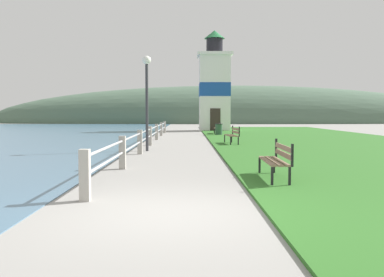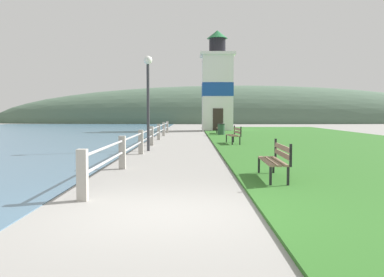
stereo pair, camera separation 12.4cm
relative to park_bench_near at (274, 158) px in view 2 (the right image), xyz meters
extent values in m
plane|color=gray|center=(-2.46, -3.26, -0.54)|extent=(160.00, 160.00, 0.00)
cube|color=#2D6623|center=(5.12, 12.93, -0.51)|extent=(12.00, 48.56, 0.06)
cube|color=#A8A399|center=(-3.95, -2.26, -0.07)|extent=(0.18, 0.18, 0.94)
cube|color=#A8A399|center=(-3.95, 2.16, -0.07)|extent=(0.18, 0.18, 0.94)
cube|color=#A8A399|center=(-3.95, 6.58, -0.07)|extent=(0.18, 0.18, 0.94)
cube|color=#A8A399|center=(-3.95, 11.00, -0.07)|extent=(0.18, 0.18, 0.94)
cube|color=#A8A399|center=(-3.95, 15.42, -0.07)|extent=(0.18, 0.18, 0.94)
cube|color=#A8A399|center=(-3.95, 19.84, -0.07)|extent=(0.18, 0.18, 0.94)
cube|color=#A8A399|center=(-3.95, 24.26, -0.07)|extent=(0.18, 0.18, 0.94)
cylinder|color=#B2B2B7|center=(-3.95, 11.00, 0.26)|extent=(0.06, 26.52, 0.06)
cylinder|color=#B2B2B7|center=(-3.95, 11.00, -0.07)|extent=(0.06, 26.52, 0.06)
cube|color=#846B51|center=(-0.24, 0.01, -0.07)|extent=(0.16, 1.93, 0.04)
cube|color=#846B51|center=(-0.09, 0.00, -0.07)|extent=(0.16, 1.93, 0.04)
cube|color=#846B51|center=(0.06, 0.00, -0.07)|extent=(0.16, 1.93, 0.04)
cube|color=#846B51|center=(0.14, 0.00, 0.25)|extent=(0.10, 1.93, 0.11)
cube|color=#846B51|center=(0.14, 0.00, 0.09)|extent=(0.10, 1.93, 0.11)
cube|color=black|center=(-0.30, -0.93, -0.31)|extent=(0.05, 0.05, 0.45)
cube|color=black|center=(-0.25, 0.94, -0.31)|extent=(0.05, 0.05, 0.45)
cube|color=black|center=(0.07, -0.94, -0.31)|extent=(0.05, 0.05, 0.45)
cube|color=black|center=(0.12, 0.94, -0.31)|extent=(0.05, 0.05, 0.45)
cube|color=black|center=(0.12, -0.94, 0.16)|extent=(0.05, 0.05, 0.49)
cube|color=black|center=(0.17, 0.93, 0.16)|extent=(0.05, 0.05, 0.49)
cube|color=#846B51|center=(-0.06, 11.44, -0.07)|extent=(0.27, 1.75, 0.04)
cube|color=#846B51|center=(0.09, 11.45, -0.07)|extent=(0.27, 1.75, 0.04)
cube|color=#846B51|center=(0.23, 11.46, -0.07)|extent=(0.27, 1.75, 0.04)
cube|color=#846B51|center=(0.32, 11.47, 0.25)|extent=(0.21, 1.74, 0.11)
cube|color=#846B51|center=(0.32, 11.47, 0.09)|extent=(0.21, 1.74, 0.11)
cube|color=black|center=(-0.03, 10.59, -0.31)|extent=(0.05, 0.05, 0.45)
cube|color=black|center=(-0.17, 12.28, -0.31)|extent=(0.05, 0.05, 0.45)
cube|color=black|center=(0.34, 10.62, -0.31)|extent=(0.05, 0.05, 0.45)
cube|color=black|center=(0.20, 12.31, -0.31)|extent=(0.05, 0.05, 0.45)
cube|color=black|center=(0.39, 10.63, 0.16)|extent=(0.05, 0.05, 0.49)
cube|color=black|center=(0.24, 12.31, 0.16)|extent=(0.05, 0.05, 0.49)
cube|color=#846B51|center=(-0.07, 22.01, -0.07)|extent=(0.19, 1.67, 0.04)
cube|color=#846B51|center=(0.08, 22.00, -0.07)|extent=(0.19, 1.67, 0.04)
cube|color=#846B51|center=(0.22, 21.99, -0.07)|extent=(0.19, 1.67, 0.04)
cube|color=#846B51|center=(0.31, 21.99, 0.25)|extent=(0.13, 1.67, 0.11)
cube|color=#846B51|center=(0.31, 21.99, 0.09)|extent=(0.13, 1.67, 0.11)
cube|color=black|center=(-0.14, 21.20, -0.31)|extent=(0.05, 0.05, 0.45)
cube|color=black|center=(-0.07, 22.81, -0.31)|extent=(0.05, 0.05, 0.45)
cube|color=black|center=(0.23, 21.18, -0.31)|extent=(0.05, 0.05, 0.45)
cube|color=black|center=(0.30, 22.80, -0.31)|extent=(0.05, 0.05, 0.45)
cube|color=black|center=(0.27, 21.18, 0.16)|extent=(0.05, 0.05, 0.49)
cube|color=black|center=(0.35, 22.80, 0.16)|extent=(0.05, 0.05, 0.49)
cube|color=white|center=(0.31, 28.76, 2.80)|extent=(2.68, 2.68, 6.68)
cube|color=#194799|center=(0.31, 28.76, 3.13)|extent=(2.72, 2.72, 1.20)
cube|color=white|center=(0.31, 28.76, 6.26)|extent=(3.09, 3.09, 0.25)
cylinder|color=black|center=(0.31, 28.76, 7.05)|extent=(1.48, 1.48, 1.32)
cone|color=#23703D|center=(0.31, 28.76, 8.08)|extent=(1.84, 1.84, 0.73)
cube|color=#332823|center=(0.31, 27.40, 0.46)|extent=(0.90, 0.06, 2.00)
cylinder|color=#2D5138|center=(0.10, 20.28, -0.14)|extent=(0.50, 0.50, 0.80)
cylinder|color=black|center=(0.10, 20.28, 0.28)|extent=(0.54, 0.54, 0.04)
cylinder|color=#333338|center=(-3.80, 7.95, 1.26)|extent=(0.12, 0.12, 3.60)
sphere|color=white|center=(-3.80, 7.95, 3.24)|extent=(0.36, 0.36, 0.36)
ellipsoid|color=#4C6651|center=(5.54, 59.12, -0.54)|extent=(80.00, 16.00, 12.00)
camera|label=1|loc=(-2.09, -9.91, 1.05)|focal=40.00mm
camera|label=2|loc=(-1.96, -9.91, 1.05)|focal=40.00mm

